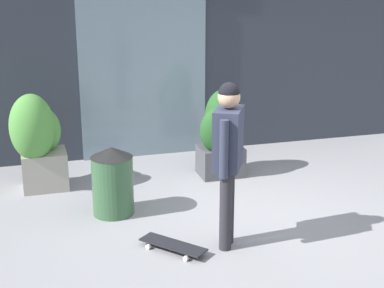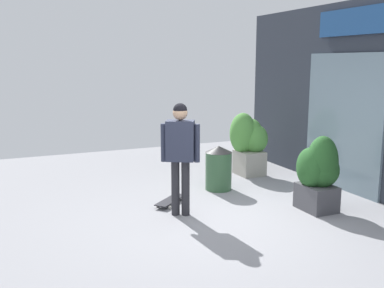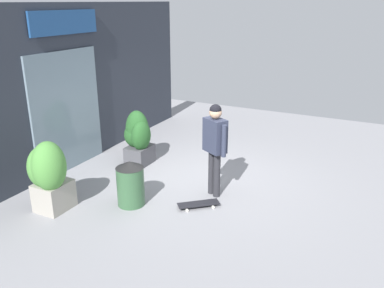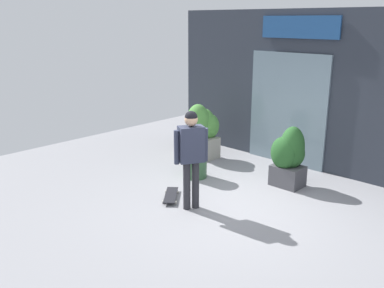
% 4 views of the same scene
% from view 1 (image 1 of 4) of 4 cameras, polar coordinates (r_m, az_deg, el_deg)
% --- Properties ---
extents(ground_plane, '(12.00, 12.00, 0.00)m').
position_cam_1_polar(ground_plane, '(6.94, 5.81, -7.58)').
color(ground_plane, gray).
extents(building_facade, '(7.71, 0.31, 3.48)m').
position_cam_1_polar(building_facade, '(9.23, -1.11, 9.82)').
color(building_facade, '#2D333D').
rests_on(building_facade, ground_plane).
extents(skateboarder, '(0.44, 0.54, 1.78)m').
position_cam_1_polar(skateboarder, '(5.95, 3.56, -0.38)').
color(skateboarder, '#28282D').
rests_on(skateboarder, ground_plane).
extents(skateboard, '(0.65, 0.71, 0.08)m').
position_cam_1_polar(skateboard, '(6.22, -1.88, -9.87)').
color(skateboard, black).
rests_on(skateboard, ground_plane).
extents(planter_box_left, '(0.64, 0.66, 1.23)m').
position_cam_1_polar(planter_box_left, '(8.23, 2.81, 1.14)').
color(planter_box_left, '#47474C').
rests_on(planter_box_left, ground_plane).
extents(planter_box_right, '(0.71, 0.78, 1.33)m').
position_cam_1_polar(planter_box_right, '(7.95, -14.90, 0.71)').
color(planter_box_right, gray).
rests_on(planter_box_right, ground_plane).
extents(trash_bin, '(0.51, 0.51, 0.84)m').
position_cam_1_polar(trash_bin, '(7.03, -7.80, -3.57)').
color(trash_bin, '#335938').
rests_on(trash_bin, ground_plane).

